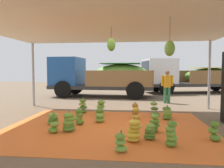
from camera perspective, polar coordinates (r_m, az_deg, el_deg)
The scene contains 22 objects.
ground_plane at distance 9.04m, azimuth 1.30°, elevation -6.55°, with size 40.00×40.00×0.00m, color brown.
tarp_orange at distance 6.12m, azimuth -1.08°, elevation -11.41°, with size 5.66×4.46×0.01m, color orange.
tent_canopy at distance 5.95m, azimuth -1.13°, elevation 15.34°, with size 8.00×7.00×2.89m.
banana_bunch_0 at distance 5.43m, azimuth 25.66°, elevation -11.38°, with size 0.34×0.34×0.50m.
banana_bunch_1 at distance 6.59m, azimuth -3.26°, elevation -8.46°, with size 0.38×0.38×0.47m.
banana_bunch_2 at distance 5.70m, azimuth -15.32°, elevation -10.40°, with size 0.33×0.32×0.51m.
banana_bunch_3 at distance 7.21m, azimuth 14.51°, elevation -7.61°, with size 0.45×0.46×0.47m.
banana_bunch_4 at distance 5.75m, azimuth -11.43°, elevation -10.07°, with size 0.41×0.42×0.53m.
banana_bunch_5 at distance 7.06m, azimuth 6.32°, elevation -7.33°, with size 0.30×0.31×0.56m.
banana_bunch_6 at distance 6.37m, azimuth -8.77°, elevation -8.75°, with size 0.35×0.32×0.51m.
banana_bunch_7 at distance 7.50m, azimuth -3.14°, elevation -6.61°, with size 0.41×0.42×0.59m.
banana_bunch_8 at distance 6.56m, azimuth -15.45°, elevation -8.99°, with size 0.43×0.43×0.41m.
banana_bunch_9 at distance 8.12m, azimuth -7.81°, elevation -5.94°, with size 0.40×0.43×0.58m.
banana_bunch_10 at distance 5.65m, azimuth 11.32°, elevation -10.38°, with size 0.37×0.37×0.54m.
banana_bunch_11 at distance 4.73m, azimuth 15.52°, elevation -12.85°, with size 0.36×0.35×0.59m.
banana_bunch_12 at distance 5.10m, azimuth 10.14°, elevation -12.46°, with size 0.37×0.36×0.43m.
banana_bunch_13 at distance 4.90m, azimuth 5.85°, elevation -12.40°, with size 0.44×0.45×0.56m.
banana_bunch_14 at distance 7.68m, azimuth 11.29°, elevation -6.67°, with size 0.43×0.43×0.55m.
banana_bunch_15 at distance 4.31m, azimuth 2.28°, elevation -15.49°, with size 0.30×0.32×0.43m.
cargo_truck_main at distance 13.15m, azimuth -3.25°, elevation 2.11°, with size 6.30×2.74×2.40m.
cargo_truck_far at distance 16.38m, azimuth 20.04°, elevation 2.03°, with size 7.55×3.95×2.40m.
worker_0 at distance 10.75m, azimuth 14.50°, elevation -0.04°, with size 0.59×0.36×1.60m.
Camera 1 is at (0.74, -5.87, 1.59)m, focal length 34.24 mm.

